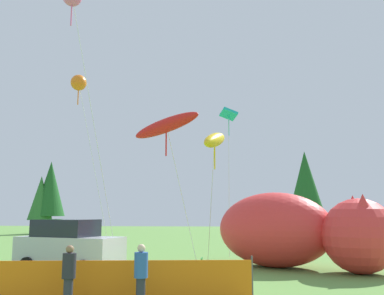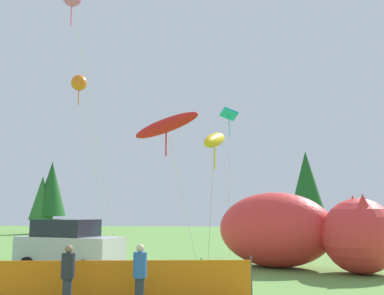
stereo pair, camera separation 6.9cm
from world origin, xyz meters
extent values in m
plane|color=#609342|center=(0.00, 0.00, 0.00)|extent=(120.00, 120.00, 0.00)
cube|color=#B7BCC1|center=(-3.74, 1.68, 0.86)|extent=(4.70, 2.91, 1.16)
cube|color=#1E232D|center=(-3.95, 1.74, 1.79)|extent=(2.77, 2.22, 0.70)
cylinder|color=black|center=(-2.19, 2.11, 0.32)|extent=(0.69, 0.42, 0.65)
cylinder|color=black|center=(-2.67, 0.47, 0.32)|extent=(0.69, 0.42, 0.65)
cylinder|color=black|center=(-4.80, 2.88, 0.32)|extent=(0.69, 0.42, 0.65)
cylinder|color=black|center=(-5.28, 1.24, 0.32)|extent=(0.69, 0.42, 0.65)
cube|color=#267F33|center=(2.13, -0.63, 0.46)|extent=(0.47, 0.47, 0.03)
cube|color=#267F33|center=(1.91, -0.63, 0.67)|extent=(0.03, 0.44, 0.42)
cylinder|color=#A5A5AD|center=(2.33, -0.44, 0.23)|extent=(0.02, 0.02, 0.46)
cylinder|color=#A5A5AD|center=(2.33, -0.83, 0.23)|extent=(0.02, 0.02, 0.46)
cylinder|color=#A5A5AD|center=(1.93, -0.44, 0.23)|extent=(0.02, 0.02, 0.46)
cylinder|color=#A5A5AD|center=(1.93, -0.83, 0.23)|extent=(0.02, 0.02, 0.46)
ellipsoid|color=red|center=(4.79, 4.29, 1.66)|extent=(6.36, 5.59, 3.33)
ellipsoid|color=yellow|center=(4.79, 4.29, 0.91)|extent=(4.25, 3.89, 1.50)
sphere|color=red|center=(8.01, 2.44, 1.50)|extent=(2.99, 2.99, 2.99)
cone|color=red|center=(8.01, 3.19, 2.69)|extent=(0.84, 0.84, 0.90)
cone|color=red|center=(8.01, 1.69, 2.69)|extent=(0.84, 0.84, 0.90)
cube|color=orange|center=(0.08, -3.82, 0.56)|extent=(6.93, 1.04, 1.12)
cylinder|color=#4C4C51|center=(3.54, -3.32, 0.61)|extent=(0.05, 0.05, 1.23)
cylinder|color=#2D2D38|center=(0.68, -4.53, 0.38)|extent=(0.24, 0.24, 0.77)
cylinder|color=#2D59A5|center=(0.68, -4.53, 1.08)|extent=(0.35, 0.35, 0.64)
sphere|color=beige|center=(0.68, -4.53, 1.51)|extent=(0.21, 0.21, 0.21)
cylinder|color=#2D2D38|center=(-1.15, -4.77, 0.38)|extent=(0.24, 0.24, 0.76)
cylinder|color=#26262D|center=(-1.15, -4.77, 1.07)|extent=(0.35, 0.35, 0.63)
sphere|color=#8C6647|center=(-1.15, -4.77, 1.49)|extent=(0.20, 0.20, 0.20)
cylinder|color=silver|center=(1.93, 4.24, 2.79)|extent=(0.55, 2.70, 5.59)
ellipsoid|color=yellow|center=(2.19, 2.90, 5.58)|extent=(1.19, 2.41, 1.27)
cylinder|color=yellow|center=(2.19, 2.90, 4.88)|extent=(0.06, 0.06, 1.20)
cylinder|color=silver|center=(-4.89, 7.70, 4.89)|extent=(1.88, 1.06, 9.79)
sphere|color=orange|center=(-5.81, 7.19, 9.79)|extent=(0.91, 0.91, 0.91)
cylinder|color=orange|center=(-5.81, 7.19, 9.09)|extent=(0.06, 0.06, 1.20)
cylinder|color=silver|center=(2.68, 8.81, 4.09)|extent=(0.08, 0.58, 8.17)
cube|color=#19B2B2|center=(2.71, 9.09, 8.17)|extent=(1.17, 1.10, 0.68)
cylinder|color=#19B2B2|center=(2.71, 9.09, 7.47)|extent=(0.06, 0.06, 1.20)
cylinder|color=silver|center=(0.86, 2.29, 3.02)|extent=(1.30, 1.03, 6.06)
ellipsoid|color=red|center=(0.22, 1.79, 6.05)|extent=(3.11, 1.53, 1.44)
cylinder|color=red|center=(0.22, 1.79, 5.35)|extent=(0.06, 0.06, 1.20)
cylinder|color=silver|center=(-2.85, 1.82, 5.72)|extent=(1.63, 2.51, 11.45)
cylinder|color=pink|center=(-3.65, 0.58, 10.74)|extent=(0.06, 0.06, 1.20)
cylinder|color=brown|center=(-19.58, 31.98, 0.79)|extent=(0.50, 0.50, 1.58)
cone|color=#2D6B2D|center=(-19.58, 31.98, 4.10)|extent=(2.78, 2.78, 5.05)
cylinder|color=brown|center=(10.08, 29.25, 1.04)|extent=(0.66, 0.66, 2.07)
cone|color=#1E5623|center=(10.08, 29.25, 5.39)|extent=(3.65, 3.65, 6.63)
cylinder|color=brown|center=(-18.77, 32.61, 1.00)|extent=(0.64, 0.64, 2.00)
cone|color=#1E5623|center=(-18.77, 32.61, 5.20)|extent=(3.52, 3.52, 6.40)
camera|label=1|loc=(3.19, -15.64, 2.42)|focal=40.00mm
camera|label=2|loc=(3.26, -15.63, 2.42)|focal=40.00mm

